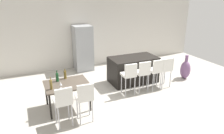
{
  "coord_description": "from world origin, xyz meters",
  "views": [
    {
      "loc": [
        -2.93,
        -5.44,
        3.07
      ],
      "look_at": [
        -0.45,
        0.24,
        0.85
      ],
      "focal_mm": 33.41,
      "sensor_mm": 36.0,
      "label": 1
    }
  ],
  "objects_px": {
    "wine_bottle_end": "(65,75)",
    "refrigerator": "(83,48)",
    "bar_chair_far": "(166,68)",
    "bar_chair_left": "(129,74)",
    "dining_chair_near": "(63,100)",
    "bar_chair_middle": "(143,72)",
    "dining_chair_far": "(85,96)",
    "bar_chair_right": "(156,69)",
    "dining_table": "(67,86)",
    "wine_bottle_left": "(57,77)",
    "floor_vase": "(185,69)",
    "wine_bottle_corner": "(51,85)",
    "kitchen_island": "(133,70)",
    "wine_glass_middle": "(61,84)"
  },
  "relations": [
    {
      "from": "dining_table",
      "to": "refrigerator",
      "type": "bearing_deg",
      "value": 65.6
    },
    {
      "from": "bar_chair_middle",
      "to": "bar_chair_far",
      "type": "bearing_deg",
      "value": -0.0
    },
    {
      "from": "dining_chair_near",
      "to": "kitchen_island",
      "type": "bearing_deg",
      "value": 31.35
    },
    {
      "from": "wine_glass_middle",
      "to": "floor_vase",
      "type": "xyz_separation_m",
      "value": [
        4.71,
        0.6,
        -0.51
      ]
    },
    {
      "from": "bar_chair_right",
      "to": "dining_chair_near",
      "type": "relative_size",
      "value": 1.0
    },
    {
      "from": "kitchen_island",
      "to": "bar_chair_right",
      "type": "xyz_separation_m",
      "value": [
        0.37,
        -0.85,
        0.24
      ]
    },
    {
      "from": "bar_chair_left",
      "to": "dining_chair_near",
      "type": "bearing_deg",
      "value": -158.46
    },
    {
      "from": "dining_chair_far",
      "to": "wine_bottle_corner",
      "type": "xyz_separation_m",
      "value": [
        -0.69,
        0.63,
        0.17
      ]
    },
    {
      "from": "wine_glass_middle",
      "to": "wine_bottle_corner",
      "type": "bearing_deg",
      "value": 172.32
    },
    {
      "from": "floor_vase",
      "to": "bar_chair_left",
      "type": "bearing_deg",
      "value": -172.73
    },
    {
      "from": "wine_glass_middle",
      "to": "dining_chair_far",
      "type": "bearing_deg",
      "value": -52.39
    },
    {
      "from": "dining_table",
      "to": "wine_bottle_left",
      "type": "xyz_separation_m",
      "value": [
        -0.2,
        0.25,
        0.2
      ]
    },
    {
      "from": "bar_chair_left",
      "to": "wine_bottle_corner",
      "type": "bearing_deg",
      "value": -174.1
    },
    {
      "from": "refrigerator",
      "to": "wine_bottle_corner",
      "type": "bearing_deg",
      "value": -119.48
    },
    {
      "from": "bar_chair_far",
      "to": "dining_chair_far",
      "type": "height_order",
      "value": "same"
    },
    {
      "from": "bar_chair_middle",
      "to": "wine_bottle_end",
      "type": "height_order",
      "value": "bar_chair_middle"
    },
    {
      "from": "bar_chair_left",
      "to": "dining_table",
      "type": "height_order",
      "value": "bar_chair_left"
    },
    {
      "from": "dining_chair_near",
      "to": "dining_table",
      "type": "bearing_deg",
      "value": 72.6
    },
    {
      "from": "dining_chair_far",
      "to": "refrigerator",
      "type": "xyz_separation_m",
      "value": [
        1.03,
        3.67,
        0.22
      ]
    },
    {
      "from": "wine_bottle_corner",
      "to": "floor_vase",
      "type": "xyz_separation_m",
      "value": [
        4.94,
        0.57,
        -0.52
      ]
    },
    {
      "from": "kitchen_island",
      "to": "dining_chair_far",
      "type": "distance_m",
      "value": 2.88
    },
    {
      "from": "dining_chair_near",
      "to": "floor_vase",
      "type": "xyz_separation_m",
      "value": [
        4.77,
        1.2,
        -0.35
      ]
    },
    {
      "from": "bar_chair_right",
      "to": "floor_vase",
      "type": "relative_size",
      "value": 1.16
    },
    {
      "from": "wine_bottle_end",
      "to": "floor_vase",
      "type": "relative_size",
      "value": 0.33
    },
    {
      "from": "dining_table",
      "to": "bar_chair_right",
      "type": "bearing_deg",
      "value": 0.81
    },
    {
      "from": "kitchen_island",
      "to": "floor_vase",
      "type": "relative_size",
      "value": 1.84
    },
    {
      "from": "bar_chair_left",
      "to": "floor_vase",
      "type": "xyz_separation_m",
      "value": [
        2.56,
        0.33,
        -0.35
      ]
    },
    {
      "from": "dining_chair_far",
      "to": "dining_table",
      "type": "bearing_deg",
      "value": 107.45
    },
    {
      "from": "bar_chair_far",
      "to": "refrigerator",
      "type": "relative_size",
      "value": 0.57
    },
    {
      "from": "floor_vase",
      "to": "dining_table",
      "type": "bearing_deg",
      "value": -175.33
    },
    {
      "from": "bar_chair_middle",
      "to": "bar_chair_far",
      "type": "distance_m",
      "value": 0.88
    },
    {
      "from": "dining_table",
      "to": "dining_chair_far",
      "type": "distance_m",
      "value": 0.87
    },
    {
      "from": "dining_chair_far",
      "to": "refrigerator",
      "type": "height_order",
      "value": "refrigerator"
    },
    {
      "from": "dining_chair_far",
      "to": "floor_vase",
      "type": "distance_m",
      "value": 4.43
    },
    {
      "from": "wine_bottle_corner",
      "to": "bar_chair_left",
      "type": "bearing_deg",
      "value": 5.9
    },
    {
      "from": "bar_chair_right",
      "to": "dining_table",
      "type": "xyz_separation_m",
      "value": [
        -2.93,
        -0.04,
        -0.03
      ]
    },
    {
      "from": "bar_chair_left",
      "to": "wine_glass_middle",
      "type": "bearing_deg",
      "value": -172.63
    },
    {
      "from": "wine_glass_middle",
      "to": "refrigerator",
      "type": "height_order",
      "value": "refrigerator"
    },
    {
      "from": "dining_chair_far",
      "to": "dining_chair_near",
      "type": "bearing_deg",
      "value": 180.0
    },
    {
      "from": "bar_chair_right",
      "to": "dining_chair_near",
      "type": "height_order",
      "value": "same"
    },
    {
      "from": "kitchen_island",
      "to": "bar_chair_middle",
      "type": "relative_size",
      "value": 1.59
    },
    {
      "from": "wine_bottle_end",
      "to": "bar_chair_right",
      "type": "bearing_deg",
      "value": -6.21
    },
    {
      "from": "bar_chair_right",
      "to": "floor_vase",
      "type": "height_order",
      "value": "bar_chair_right"
    },
    {
      "from": "wine_bottle_end",
      "to": "refrigerator",
      "type": "relative_size",
      "value": 0.16
    },
    {
      "from": "bar_chair_far",
      "to": "wine_glass_middle",
      "type": "relative_size",
      "value": 6.03
    },
    {
      "from": "bar_chair_middle",
      "to": "dining_chair_far",
      "type": "distance_m",
      "value": 2.35
    },
    {
      "from": "bar_chair_far",
      "to": "refrigerator",
      "type": "xyz_separation_m",
      "value": [
        -2.04,
        2.79,
        0.22
      ]
    },
    {
      "from": "bar_chair_far",
      "to": "wine_glass_middle",
      "type": "xyz_separation_m",
      "value": [
        -3.52,
        -0.28,
        0.17
      ]
    },
    {
      "from": "bar_chair_middle",
      "to": "bar_chair_left",
      "type": "bearing_deg",
      "value": 180.0
    },
    {
      "from": "dining_chair_near",
      "to": "wine_bottle_corner",
      "type": "xyz_separation_m",
      "value": [
        -0.17,
        0.63,
        0.17
      ]
    }
  ]
}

